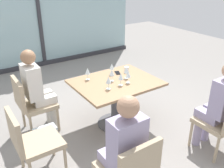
{
  "coord_description": "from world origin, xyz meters",
  "views": [
    {
      "loc": [
        -1.87,
        -2.7,
        2.23
      ],
      "look_at": [
        0.0,
        0.1,
        0.65
      ],
      "focal_mm": 39.71,
      "sensor_mm": 36.0,
      "label": 1
    }
  ],
  "objects_px": {
    "chair_far_left": "(31,102)",
    "person_far_left": "(37,87)",
    "dining_table_main": "(116,93)",
    "wine_glass_4": "(121,77)",
    "wine_glass_2": "(87,71)",
    "coffee_cup": "(127,69)",
    "chair_front_right": "(224,121)",
    "handbag_0": "(46,137)",
    "person_front_right": "(219,103)",
    "cell_phone_on_table": "(118,73)",
    "wine_glass_3": "(112,73)",
    "person_front_left": "(123,146)",
    "wine_glass_0": "(108,80)",
    "wine_glass_5": "(126,70)",
    "wine_glass_1": "(128,74)",
    "chair_side_end": "(31,140)",
    "wine_glass_6": "(112,67)"
  },
  "relations": [
    {
      "from": "wine_glass_4",
      "to": "cell_phone_on_table",
      "type": "height_order",
      "value": "wine_glass_4"
    },
    {
      "from": "wine_glass_1",
      "to": "wine_glass_2",
      "type": "xyz_separation_m",
      "value": [
        -0.43,
        0.42,
        0.0
      ]
    },
    {
      "from": "wine_glass_3",
      "to": "wine_glass_5",
      "type": "distance_m",
      "value": 0.24
    },
    {
      "from": "dining_table_main",
      "to": "wine_glass_5",
      "type": "distance_m",
      "value": 0.37
    },
    {
      "from": "wine_glass_3",
      "to": "handbag_0",
      "type": "bearing_deg",
      "value": 177.41
    },
    {
      "from": "coffee_cup",
      "to": "chair_front_right",
      "type": "bearing_deg",
      "value": -75.27
    },
    {
      "from": "dining_table_main",
      "to": "person_front_right",
      "type": "distance_m",
      "value": 1.42
    },
    {
      "from": "dining_table_main",
      "to": "wine_glass_4",
      "type": "bearing_deg",
      "value": -96.08
    },
    {
      "from": "chair_front_right",
      "to": "coffee_cup",
      "type": "relative_size",
      "value": 9.67
    },
    {
      "from": "person_far_left",
      "to": "coffee_cup",
      "type": "height_order",
      "value": "person_far_left"
    },
    {
      "from": "person_front_left",
      "to": "cell_phone_on_table",
      "type": "bearing_deg",
      "value": 56.79
    },
    {
      "from": "dining_table_main",
      "to": "wine_glass_5",
      "type": "height_order",
      "value": "wine_glass_5"
    },
    {
      "from": "dining_table_main",
      "to": "wine_glass_2",
      "type": "height_order",
      "value": "wine_glass_2"
    },
    {
      "from": "wine_glass_3",
      "to": "wine_glass_6",
      "type": "relative_size",
      "value": 1.0
    },
    {
      "from": "chair_far_left",
      "to": "person_far_left",
      "type": "relative_size",
      "value": 0.69
    },
    {
      "from": "wine_glass_5",
      "to": "wine_glass_6",
      "type": "height_order",
      "value": "same"
    },
    {
      "from": "wine_glass_3",
      "to": "wine_glass_4",
      "type": "bearing_deg",
      "value": -83.08
    },
    {
      "from": "wine_glass_3",
      "to": "dining_table_main",
      "type": "bearing_deg",
      "value": -50.99
    },
    {
      "from": "chair_far_left",
      "to": "cell_phone_on_table",
      "type": "relative_size",
      "value": 6.04
    },
    {
      "from": "wine_glass_0",
      "to": "wine_glass_4",
      "type": "bearing_deg",
      "value": 2.01
    },
    {
      "from": "wine_glass_3",
      "to": "cell_phone_on_table",
      "type": "xyz_separation_m",
      "value": [
        0.24,
        0.2,
        -0.13
      ]
    },
    {
      "from": "chair_far_left",
      "to": "wine_glass_2",
      "type": "bearing_deg",
      "value": -15.9
    },
    {
      "from": "wine_glass_0",
      "to": "wine_glass_4",
      "type": "relative_size",
      "value": 1.0
    },
    {
      "from": "person_far_left",
      "to": "wine_glass_3",
      "type": "distance_m",
      "value": 1.09
    },
    {
      "from": "person_front_left",
      "to": "chair_far_left",
      "type": "bearing_deg",
      "value": 102.14
    },
    {
      "from": "wine_glass_1",
      "to": "wine_glass_3",
      "type": "height_order",
      "value": "same"
    },
    {
      "from": "person_front_right",
      "to": "cell_phone_on_table",
      "type": "xyz_separation_m",
      "value": [
        -0.54,
        1.45,
        0.03
      ]
    },
    {
      "from": "chair_far_left",
      "to": "wine_glass_0",
      "type": "distance_m",
      "value": 1.17
    },
    {
      "from": "wine_glass_5",
      "to": "cell_phone_on_table",
      "type": "bearing_deg",
      "value": 88.14
    },
    {
      "from": "chair_far_left",
      "to": "wine_glass_2",
      "type": "height_order",
      "value": "wine_glass_2"
    },
    {
      "from": "chair_front_right",
      "to": "person_front_right",
      "type": "bearing_deg",
      "value": 90.0
    },
    {
      "from": "chair_side_end",
      "to": "person_front_left",
      "type": "relative_size",
      "value": 0.69
    },
    {
      "from": "chair_front_right",
      "to": "wine_glass_4",
      "type": "relative_size",
      "value": 4.7
    },
    {
      "from": "wine_glass_0",
      "to": "wine_glass_5",
      "type": "xyz_separation_m",
      "value": [
        0.42,
        0.16,
        0.0
      ]
    },
    {
      "from": "chair_front_right",
      "to": "wine_glass_3",
      "type": "xyz_separation_m",
      "value": [
        -0.78,
        1.36,
        0.37
      ]
    },
    {
      "from": "chair_front_right",
      "to": "coffee_cup",
      "type": "distance_m",
      "value": 1.59
    },
    {
      "from": "dining_table_main",
      "to": "wine_glass_3",
      "type": "xyz_separation_m",
      "value": [
        -0.04,
        0.05,
        0.32
      ]
    },
    {
      "from": "dining_table_main",
      "to": "wine_glass_4",
      "type": "distance_m",
      "value": 0.35
    },
    {
      "from": "chair_front_right",
      "to": "handbag_0",
      "type": "xyz_separation_m",
      "value": [
        -1.84,
        1.4,
        -0.36
      ]
    },
    {
      "from": "chair_front_right",
      "to": "wine_glass_0",
      "type": "xyz_separation_m",
      "value": [
        -0.97,
        1.16,
        0.37
      ]
    },
    {
      "from": "dining_table_main",
      "to": "wine_glass_1",
      "type": "distance_m",
      "value": 0.36
    },
    {
      "from": "wine_glass_2",
      "to": "chair_far_left",
      "type": "bearing_deg",
      "value": 164.1
    },
    {
      "from": "chair_far_left",
      "to": "chair_front_right",
      "type": "distance_m",
      "value": 2.61
    },
    {
      "from": "chair_far_left",
      "to": "chair_side_end",
      "type": "height_order",
      "value": "same"
    },
    {
      "from": "person_front_left",
      "to": "wine_glass_2",
      "type": "height_order",
      "value": "person_front_left"
    },
    {
      "from": "dining_table_main",
      "to": "wine_glass_6",
      "type": "xyz_separation_m",
      "value": [
        0.1,
        0.25,
        0.32
      ]
    },
    {
      "from": "person_front_right",
      "to": "chair_side_end",
      "type": "bearing_deg",
      "value": 158.12
    },
    {
      "from": "person_front_left",
      "to": "wine_glass_6",
      "type": "relative_size",
      "value": 6.81
    },
    {
      "from": "chair_far_left",
      "to": "person_far_left",
      "type": "distance_m",
      "value": 0.23
    },
    {
      "from": "wine_glass_3",
      "to": "handbag_0",
      "type": "xyz_separation_m",
      "value": [
        -1.05,
        0.05,
        -0.72
      ]
    }
  ]
}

